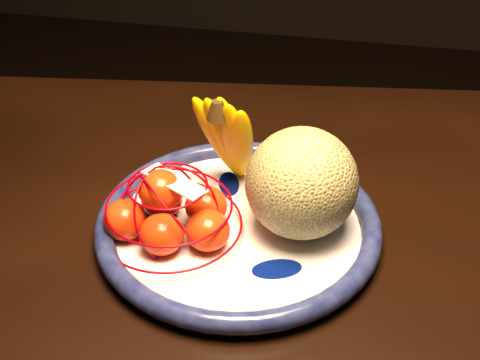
% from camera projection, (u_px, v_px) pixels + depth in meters
% --- Properties ---
extents(dining_table, '(1.60, 1.08, 0.75)m').
position_uv_depth(dining_table, '(92.00, 325.00, 0.76)').
color(dining_table, black).
rests_on(dining_table, ground).
extents(fruit_bowl, '(0.33, 0.33, 0.03)m').
position_uv_depth(fruit_bowl, '(238.00, 225.00, 0.76)').
color(fruit_bowl, white).
rests_on(fruit_bowl, dining_table).
extents(cantaloupe, '(0.12, 0.12, 0.12)m').
position_uv_depth(cantaloupe, '(302.00, 183.00, 0.72)').
color(cantaloupe, olive).
rests_on(cantaloupe, fruit_bowl).
extents(banana_bunch, '(0.09, 0.09, 0.14)m').
position_uv_depth(banana_bunch, '(230.00, 136.00, 0.78)').
color(banana_bunch, '#E1AB00').
rests_on(banana_bunch, fruit_bowl).
extents(mandarin_bag, '(0.18, 0.18, 0.10)m').
position_uv_depth(mandarin_bag, '(170.00, 213.00, 0.74)').
color(mandarin_bag, '#F63E18').
rests_on(mandarin_bag, fruit_bowl).
extents(price_tag, '(0.08, 0.06, 0.01)m').
position_uv_depth(price_tag, '(175.00, 182.00, 0.71)').
color(price_tag, white).
rests_on(price_tag, mandarin_bag).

